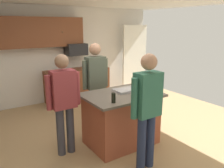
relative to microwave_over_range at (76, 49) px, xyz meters
name	(u,v)px	position (x,y,z in m)	size (l,w,h in m)	color
floor	(105,140)	(-0.60, -2.50, -1.45)	(7.04, 7.04, 0.00)	tan
back_wall	(51,55)	(-0.60, 0.30, -0.15)	(6.40, 0.10, 2.60)	silver
french_door_window_panel	(135,57)	(2.00, -0.10, -0.35)	(0.90, 0.06, 2.00)	white
cabinet_run_upper	(37,32)	(-1.00, 0.10, 0.48)	(2.40, 0.38, 0.75)	brown
cabinet_run_lower	(78,85)	(0.00, -0.02, -1.00)	(1.80, 0.63, 0.90)	brown
microwave_over_range	(76,49)	(0.00, 0.00, 0.00)	(0.56, 0.40, 0.32)	black
kitchen_island	(121,118)	(-0.41, -2.75, -0.97)	(1.32, 0.95, 0.94)	#9E4C33
person_guest_right	(147,105)	(-0.55, -3.56, -0.44)	(0.57, 0.23, 1.73)	#232D4C
person_guest_left	(96,80)	(-0.47, -1.92, -0.43)	(0.57, 0.23, 1.76)	tan
person_host_foreground	(64,98)	(-1.39, -2.52, -0.48)	(0.57, 0.22, 1.67)	#383842
glass_short_whisky	(114,98)	(-0.79, -3.06, -0.43)	(0.06, 0.06, 0.16)	black
glass_stout_tall	(134,82)	(0.06, -2.49, -0.43)	(0.07, 0.07, 0.17)	black
tumbler_amber	(143,87)	(0.05, -2.78, -0.44)	(0.07, 0.07, 0.14)	black
mug_ceramic_white	(133,92)	(-0.29, -2.92, -0.46)	(0.13, 0.09, 0.10)	white
serving_tray	(126,90)	(-0.25, -2.66, -0.49)	(0.44, 0.30, 0.04)	#B7B7BC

